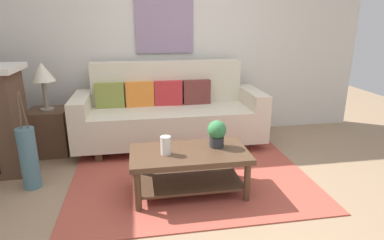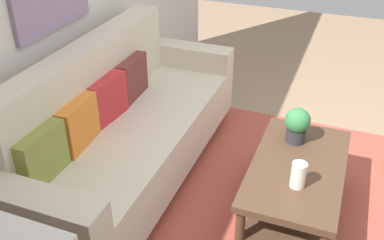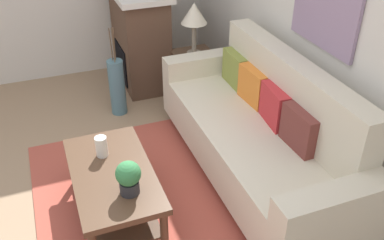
# 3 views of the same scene
# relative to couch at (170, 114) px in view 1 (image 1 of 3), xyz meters

# --- Properties ---
(ground_plane) EXTENTS (9.52, 9.52, 0.00)m
(ground_plane) POSITION_rel_couch_xyz_m (0.11, -1.50, -0.43)
(ground_plane) COLOR #9E7F60
(wall_back) EXTENTS (5.52, 0.10, 2.70)m
(wall_back) POSITION_rel_couch_xyz_m (0.11, 0.54, 0.92)
(wall_back) COLOR silver
(wall_back) RESTS_ON ground_plane
(area_rug) EXTENTS (2.46, 1.81, 0.01)m
(area_rug) POSITION_rel_couch_xyz_m (0.11, -1.00, -0.43)
(area_rug) COLOR #B24C3D
(area_rug) RESTS_ON ground_plane
(couch) EXTENTS (2.38, 0.84, 1.08)m
(couch) POSITION_rel_couch_xyz_m (0.00, 0.00, 0.00)
(couch) COLOR beige
(couch) RESTS_ON ground_plane
(throw_pillow_olive) EXTENTS (0.36, 0.12, 0.32)m
(throw_pillow_olive) POSITION_rel_couch_xyz_m (-0.75, 0.12, 0.25)
(throw_pillow_olive) COLOR olive
(throw_pillow_olive) RESTS_ON couch
(throw_pillow_orange) EXTENTS (0.37, 0.14, 0.32)m
(throw_pillow_orange) POSITION_rel_couch_xyz_m (-0.38, 0.12, 0.25)
(throw_pillow_orange) COLOR orange
(throw_pillow_orange) RESTS_ON couch
(throw_pillow_crimson) EXTENTS (0.37, 0.15, 0.32)m
(throw_pillow_crimson) POSITION_rel_couch_xyz_m (0.00, 0.12, 0.25)
(throw_pillow_crimson) COLOR red
(throw_pillow_crimson) RESTS_ON couch
(throw_pillow_maroon) EXTENTS (0.36, 0.13, 0.32)m
(throw_pillow_maroon) POSITION_rel_couch_xyz_m (0.38, 0.12, 0.25)
(throw_pillow_maroon) COLOR brown
(throw_pillow_maroon) RESTS_ON couch
(coffee_table) EXTENTS (1.10, 0.60, 0.43)m
(coffee_table) POSITION_rel_couch_xyz_m (0.05, -1.28, -0.12)
(coffee_table) COLOR #513826
(coffee_table) RESTS_ON ground_plane
(tabletop_vase) EXTENTS (0.09, 0.09, 0.17)m
(tabletop_vase) POSITION_rel_couch_xyz_m (-0.17, -1.31, 0.08)
(tabletop_vase) COLOR white
(tabletop_vase) RESTS_ON coffee_table
(potted_plant_tabletop) EXTENTS (0.18, 0.18, 0.26)m
(potted_plant_tabletop) POSITION_rel_couch_xyz_m (0.33, -1.21, 0.14)
(potted_plant_tabletop) COLOR #2D2D33
(potted_plant_tabletop) RESTS_ON coffee_table
(side_table) EXTENTS (0.44, 0.44, 0.56)m
(side_table) POSITION_rel_couch_xyz_m (-1.49, -0.02, -0.15)
(side_table) COLOR #513826
(side_table) RESTS_ON ground_plane
(table_lamp) EXTENTS (0.28, 0.28, 0.57)m
(table_lamp) POSITION_rel_couch_xyz_m (-1.49, -0.02, 0.56)
(table_lamp) COLOR gray
(table_lamp) RESTS_ON side_table
(floor_vase) EXTENTS (0.17, 0.17, 0.62)m
(floor_vase) POSITION_rel_couch_xyz_m (-1.48, -0.91, -0.12)
(floor_vase) COLOR slate
(floor_vase) RESTS_ON ground_plane
(floor_vase_branch_a) EXTENTS (0.05, 0.02, 0.36)m
(floor_vase_branch_a) POSITION_rel_couch_xyz_m (-1.46, -0.91, 0.37)
(floor_vase_branch_a) COLOR brown
(floor_vase_branch_a) RESTS_ON floor_vase
(floor_vase_branch_b) EXTENTS (0.05, 0.01, 0.36)m
(floor_vase_branch_b) POSITION_rel_couch_xyz_m (-1.49, -0.89, 0.37)
(floor_vase_branch_b) COLOR brown
(floor_vase_branch_b) RESTS_ON floor_vase
(floor_vase_branch_c) EXTENTS (0.03, 0.02, 0.36)m
(floor_vase_branch_c) POSITION_rel_couch_xyz_m (-1.49, -0.93, 0.37)
(floor_vase_branch_c) COLOR brown
(floor_vase_branch_c) RESTS_ON floor_vase
(framed_painting) EXTENTS (0.78, 0.03, 0.77)m
(framed_painting) POSITION_rel_couch_xyz_m (0.00, 0.47, 1.12)
(framed_painting) COLOR gray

